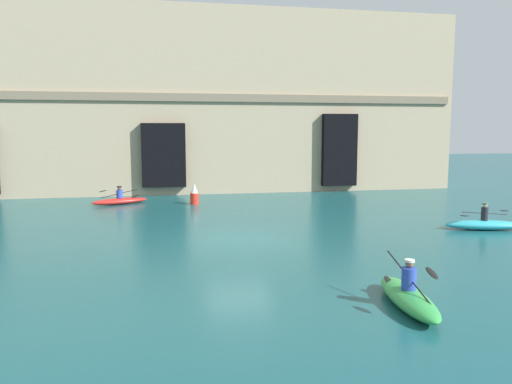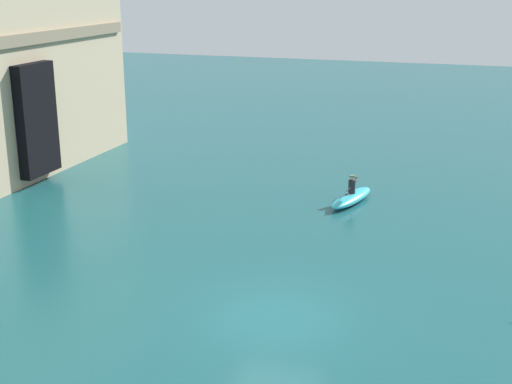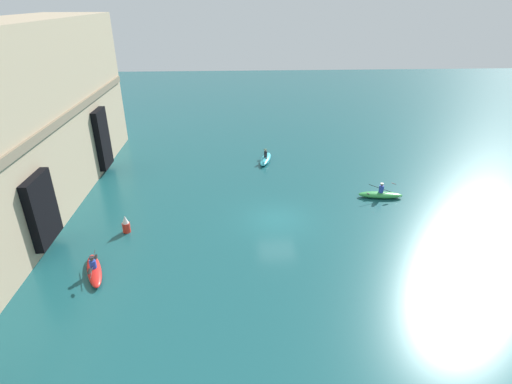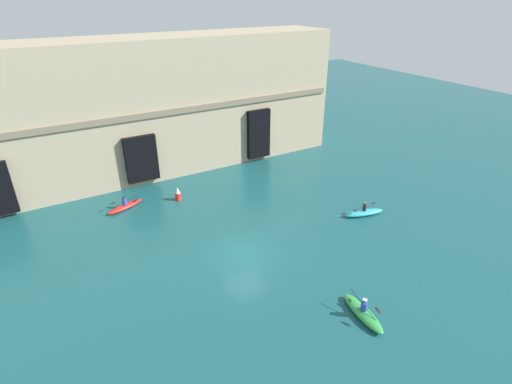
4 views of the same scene
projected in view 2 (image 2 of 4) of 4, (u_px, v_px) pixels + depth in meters
The scene contains 2 objects.
ground_plane at pixel (276, 316), 19.33m from camera, with size 120.00×120.00×0.00m, color #195156.
kayak_cyan at pixel (351, 197), 28.85m from camera, with size 3.33×1.58×1.15m.
Camera 2 is at (-16.78, -5.01, 8.86)m, focal length 50.00 mm.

